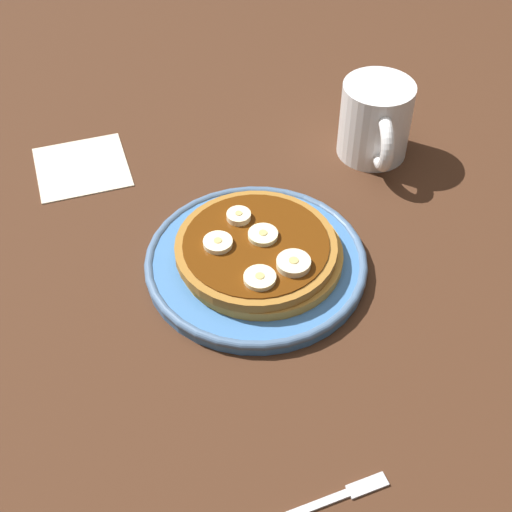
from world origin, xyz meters
TOP-DOWN VIEW (x-y plane):
  - ground_plane at (0.00, 0.00)cm, footprint 140.00×140.00cm
  - plate at (0.00, 0.00)cm, footprint 23.72×23.72cm
  - pancake_stack at (-0.03, 0.18)cm, footprint 18.08×17.89cm
  - banana_slice_0 at (-0.85, 0.79)cm, footprint 3.14×3.14cm
  - banana_slice_1 at (5.21, -0.32)cm, footprint 3.25×3.25cm
  - banana_slice_2 at (-0.03, -3.95)cm, footprint 3.07×3.07cm
  - banana_slice_3 at (3.56, 3.52)cm, footprint 3.48×3.48cm
  - banana_slice_4 at (-3.85, -1.58)cm, footprint 2.62×2.62cm
  - coffee_mug at (-18.85, 16.00)cm, footprint 12.41×8.71cm
  - napkin at (-18.63, -20.27)cm, footprint 13.29×13.29cm
  - fork at (26.88, 3.71)cm, footprint 4.82×12.70cm

SIDE VIEW (x-z plane):
  - ground_plane at x=0.00cm, z-range -3.00..0.00cm
  - napkin at x=-18.63cm, z-range 0.00..0.30cm
  - fork at x=26.88cm, z-range 0.00..0.50cm
  - plate at x=0.00cm, z-range 0.06..1.74cm
  - pancake_stack at x=-0.03cm, z-range 1.37..3.78cm
  - banana_slice_1 at x=5.21cm, z-range 3.60..4.37cm
  - banana_slice_0 at x=-0.85cm, z-range 3.60..4.37cm
  - banana_slice_2 at x=-0.03cm, z-range 3.60..4.42cm
  - banana_slice_4 at x=-3.85cm, z-range 3.60..4.55cm
  - banana_slice_3 at x=3.56cm, z-range 3.60..4.58cm
  - coffee_mug at x=-18.85cm, z-range 0.15..9.77cm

